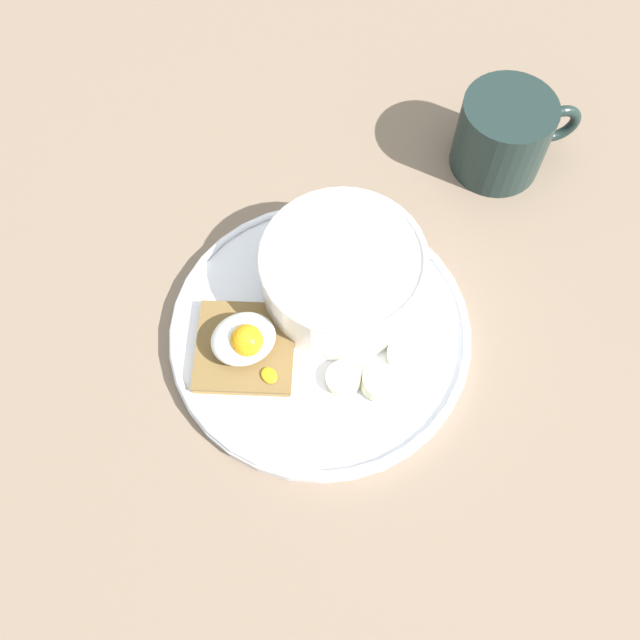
% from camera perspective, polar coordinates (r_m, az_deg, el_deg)
% --- Properties ---
extents(ground_plane, '(1.20, 1.20, 0.02)m').
position_cam_1_polar(ground_plane, '(0.63, 0.00, -1.62)').
color(ground_plane, '#7B6754').
rests_on(ground_plane, ground).
extents(plate, '(0.26, 0.26, 0.02)m').
position_cam_1_polar(plate, '(0.61, 0.00, -0.92)').
color(plate, white).
rests_on(plate, ground_plane).
extents(oatmeal_bowl, '(0.14, 0.14, 0.06)m').
position_cam_1_polar(oatmeal_bowl, '(0.60, 1.80, 3.79)').
color(oatmeal_bowl, white).
rests_on(oatmeal_bowl, plate).
extents(toast_slice, '(0.11, 0.11, 0.01)m').
position_cam_1_polar(toast_slice, '(0.60, -5.99, -2.22)').
color(toast_slice, brown).
rests_on(toast_slice, plate).
extents(poached_egg, '(0.05, 0.07, 0.04)m').
position_cam_1_polar(poached_egg, '(0.58, -6.08, -1.55)').
color(poached_egg, white).
rests_on(poached_egg, toast_slice).
extents(banana_slice_front, '(0.04, 0.04, 0.01)m').
position_cam_1_polar(banana_slice_front, '(0.59, 1.97, -4.68)').
color(banana_slice_front, beige).
rests_on(banana_slice_front, plate).
extents(banana_slice_left, '(0.05, 0.05, 0.01)m').
position_cam_1_polar(banana_slice_left, '(0.60, 7.08, -2.82)').
color(banana_slice_left, beige).
rests_on(banana_slice_left, plate).
extents(banana_slice_back, '(0.03, 0.03, 0.02)m').
position_cam_1_polar(banana_slice_back, '(0.59, 4.83, -4.99)').
color(banana_slice_back, beige).
rests_on(banana_slice_back, plate).
extents(coffee_mug, '(0.12, 0.09, 0.08)m').
position_cam_1_polar(coffee_mug, '(0.71, 14.52, 14.17)').
color(coffee_mug, '#1C2C29').
rests_on(coffee_mug, ground_plane).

